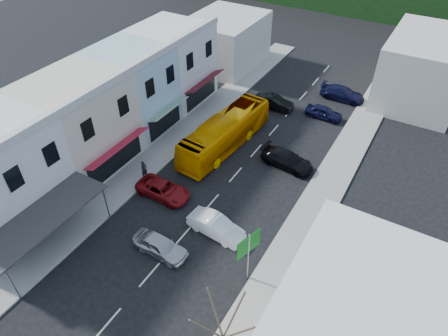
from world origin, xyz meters
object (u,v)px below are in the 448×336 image
traffic_signal (381,67)px  direction_sign (248,258)px  car_red (163,189)px  pedestrian_left (144,169)px  bus (225,133)px  car_white (216,227)px  car_silver (160,246)px

traffic_signal → direction_sign: bearing=109.7°
car_red → pedestrian_left: pedestrian_left is taller
pedestrian_left → traffic_signal: size_ratio=0.34×
bus → pedestrian_left: bearing=-110.9°
pedestrian_left → traffic_signal: bearing=-19.4°
direction_sign → car_red: bearing=176.6°
car_white → pedestrian_left: pedestrian_left is taller
car_silver → pedestrian_left: (-6.02, 5.73, 0.30)m
car_silver → pedestrian_left: 8.32m
car_silver → traffic_signal: size_ratio=0.87×
bus → car_red: bus is taller
car_white → pedestrian_left: 8.77m
car_silver → bus: bearing=11.4°
pedestrian_left → direction_sign: size_ratio=0.39×
car_red → pedestrian_left: (-2.67, 0.93, 0.30)m
car_silver → direction_sign: bearing=-78.7°
bus → car_white: (4.86, -9.70, -0.85)m
car_white → pedestrian_left: bearing=79.6°
car_red → traffic_signal: traffic_signal is taller
bus → direction_sign: direction_sign is taller
car_white → traffic_signal: size_ratio=0.87×
traffic_signal → car_red: bearing=90.4°
car_silver → car_white: 4.28m
car_silver → direction_sign: size_ratio=1.00×
bus → car_silver: size_ratio=2.64×
bus → car_silver: (2.40, -13.20, -0.85)m
bus → traffic_signal: bearing=68.8°
car_red → direction_sign: (9.63, -3.67, 1.49)m
bus → traffic_signal: (9.48, 19.22, 0.97)m
traffic_signal → pedestrian_left: bearing=85.0°
car_red → traffic_signal: size_ratio=0.91×
pedestrian_left → traffic_signal: (13.10, 26.68, 1.52)m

